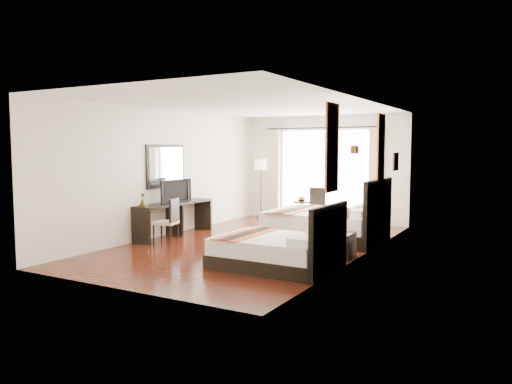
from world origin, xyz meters
The scene contains 29 objects.
floor centered at (0.00, 0.00, -0.01)m, with size 4.50×7.50×0.01m, color #331309.
ceiling centered at (0.00, 0.00, 2.79)m, with size 4.50×7.50×0.02m, color white.
wall_headboard centered at (2.25, 0.00, 1.40)m, with size 0.01×7.50×2.80m, color silver.
wall_desk centered at (-2.25, 0.00, 1.40)m, with size 0.01×7.50×2.80m, color silver.
wall_window centered at (0.00, 3.75, 1.40)m, with size 4.50×0.01×2.80m, color silver.
wall_entry centered at (0.00, -3.75, 1.40)m, with size 4.50×0.01×2.80m, color silver.
window_glass centered at (0.00, 3.73, 1.30)m, with size 2.40×0.02×2.20m, color white.
sheer_curtain centered at (0.00, 3.67, 1.30)m, with size 2.30×0.02×2.10m, color white.
drape_left centered at (-1.45, 3.63, 1.28)m, with size 0.35×0.14×2.35m, color #B4A58B.
drape_right centered at (1.45, 3.63, 1.28)m, with size 0.35×0.14×2.35m, color #B4A58B.
art_panel_near centered at (2.23, -1.52, 1.95)m, with size 0.03×0.50×1.35m, color maroon.
art_panel_far centered at (2.23, 1.17, 1.95)m, with size 0.03×0.50×1.35m, color maroon.
wall_sconce centered at (2.19, -0.33, 1.92)m, with size 0.10×0.14×0.14m, color #3F2E16.
mirror_frame centered at (-2.22, -0.07, 1.55)m, with size 0.04×1.25×0.95m, color black.
mirror_glass centered at (-2.19, -0.07, 1.55)m, with size 0.01×1.12×0.82m, color white.
bed_near centered at (1.34, -1.52, 0.28)m, with size 1.92×1.50×1.08m.
bed_far centered at (1.14, 1.17, 0.34)m, with size 2.34×1.82×1.32m.
nightstand centered at (1.99, -0.33, 0.22)m, with size 0.37×0.46×0.44m, color black.
table_lamp centered at (1.97, -0.28, 0.75)m, with size 0.24×0.24×0.37m.
vase centered at (1.98, -0.45, 0.57)m, with size 0.13×0.13×0.14m, color black.
console_desk centered at (-1.99, -0.07, 0.38)m, with size 0.50×2.20×0.76m, color black.
television centered at (-1.97, -0.12, 1.01)m, with size 0.89×0.12×0.51m, color black.
bronze_figurine centered at (-1.99, -1.07, 0.88)m, with size 0.16×0.16×0.25m, color #3F2E16, non-canonical shape.
desk_chair centered at (-1.58, -0.83, 0.28)m, with size 0.53×0.53×0.92m.
floor_lamp centered at (-1.75, 3.45, 1.39)m, with size 0.33×0.33×1.64m.
side_table centered at (-0.33, 3.08, 0.29)m, with size 0.50×0.50×0.58m, color black.
fruit_bowl centered at (-0.34, 3.09, 0.60)m, with size 0.22×0.22×0.05m, color #462C19.
window_chair centered at (0.13, 2.96, 0.29)m, with size 0.53×0.53×0.94m.
jute_rug centered at (-0.25, 2.31, 0.01)m, with size 1.36×0.92×0.01m, color tan.
Camera 1 is at (4.96, -8.69, 1.94)m, focal length 35.00 mm.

